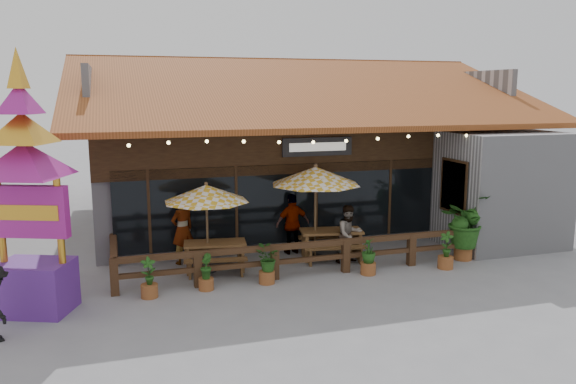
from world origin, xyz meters
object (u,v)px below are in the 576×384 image
object	(u,v)px
picnic_table_right	(331,239)
umbrella_right	(316,176)
umbrella_left	(206,194)
thai_sign_tower	(25,166)
picnic_table_left	(215,251)
tropical_plant	(465,222)

from	to	relation	value
picnic_table_right	umbrella_right	bearing A→B (deg)	164.03
umbrella_left	picnic_table_right	bearing A→B (deg)	2.30
umbrella_left	thai_sign_tower	distance (m)	4.58
umbrella_left	picnic_table_left	world-z (taller)	umbrella_left
picnic_table_left	thai_sign_tower	xyz separation A→B (m)	(-4.31, -1.71, 2.72)
picnic_table_right	tropical_plant	world-z (taller)	tropical_plant
thai_sign_tower	umbrella_left	bearing A→B (deg)	22.42
picnic_table_right	thai_sign_tower	world-z (taller)	thai_sign_tower
umbrella_left	tropical_plant	bearing A→B (deg)	-8.49
umbrella_left	tropical_plant	world-z (taller)	umbrella_left
picnic_table_right	thai_sign_tower	bearing A→B (deg)	-166.65
umbrella_left	tropical_plant	xyz separation A→B (m)	(7.30, -1.09, -1.04)
umbrella_right	tropical_plant	world-z (taller)	umbrella_right
picnic_table_left	picnic_table_right	distance (m)	3.45
umbrella_right	picnic_table_right	distance (m)	1.93
umbrella_right	picnic_table_left	bearing A→B (deg)	-175.06
thai_sign_tower	picnic_table_right	bearing A→B (deg)	13.35
picnic_table_left	thai_sign_tower	distance (m)	5.38
umbrella_right	thai_sign_tower	world-z (taller)	thai_sign_tower
umbrella_right	picnic_table_right	bearing A→B (deg)	-15.97
picnic_table_left	thai_sign_tower	world-z (taller)	thai_sign_tower
thai_sign_tower	tropical_plant	size ratio (longest dim) A/B	3.17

